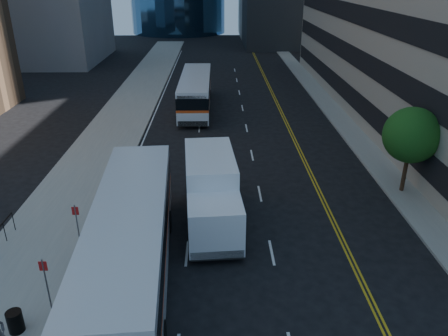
# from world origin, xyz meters

# --- Properties ---
(ground) EXTENTS (160.00, 160.00, 0.00)m
(ground) POSITION_xyz_m (0.00, 0.00, 0.00)
(ground) COLOR black
(ground) RESTS_ON ground
(sidewalk_west) EXTENTS (5.00, 90.00, 0.15)m
(sidewalk_west) POSITION_xyz_m (-10.50, 25.00, 0.07)
(sidewalk_west) COLOR gray
(sidewalk_west) RESTS_ON ground
(sidewalk_east) EXTENTS (2.00, 90.00, 0.15)m
(sidewalk_east) POSITION_xyz_m (9.00, 25.00, 0.07)
(sidewalk_east) COLOR gray
(sidewalk_east) RESTS_ON ground
(street_tree) EXTENTS (3.20, 3.20, 5.10)m
(street_tree) POSITION_xyz_m (9.00, 8.00, 3.64)
(street_tree) COLOR #332114
(street_tree) RESTS_ON sidewalk_east
(bus_front) EXTENTS (3.87, 13.69, 3.49)m
(bus_front) POSITION_xyz_m (-5.66, 0.26, 1.90)
(bus_front) COLOR silver
(bus_front) RESTS_ON ground
(bus_rear) EXTENTS (2.79, 12.45, 3.21)m
(bus_rear) POSITION_xyz_m (-4.00, 25.71, 1.75)
(bus_rear) COLOR white
(bus_rear) RESTS_ON ground
(box_truck) EXTENTS (3.04, 7.46, 3.49)m
(box_truck) POSITION_xyz_m (-2.35, 4.74, 1.84)
(box_truck) COLOR white
(box_truck) RESTS_ON ground
(trash_can) EXTENTS (0.60, 0.60, 0.84)m
(trash_can) POSITION_xyz_m (-9.39, -2.86, 0.57)
(trash_can) COLOR black
(trash_can) RESTS_ON sidewalk_west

